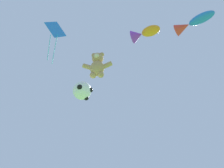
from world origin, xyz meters
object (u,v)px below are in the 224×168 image
fish_kite_tangerine (144,33)px  fish_kite_cobalt (192,23)px  teddy_bear_kite (97,65)px  soccer_ball_kite (82,91)px  diamond_kite (55,32)px

fish_kite_tangerine → fish_kite_cobalt: (2.14, -1.14, -0.85)m
teddy_bear_kite → soccer_ball_kite: bearing=-163.0°
fish_kite_tangerine → diamond_kite: (-5.17, 0.16, 1.07)m
soccer_ball_kite → diamond_kite: size_ratio=0.30×
teddy_bear_kite → fish_kite_cobalt: teddy_bear_kite is taller
fish_kite_tangerine → diamond_kite: 5.28m
soccer_ball_kite → teddy_bear_kite: bearing=17.0°
soccer_ball_kite → fish_kite_tangerine: bearing=-12.8°
teddy_bear_kite → fish_kite_cobalt: (4.83, -2.12, 0.26)m
fish_kite_cobalt → diamond_kite: diamond_kite is taller
fish_kite_cobalt → diamond_kite: size_ratio=0.53×
diamond_kite → fish_kite_cobalt: bearing=-10.1°
fish_kite_tangerine → fish_kite_cobalt: bearing=-28.1°
diamond_kite → teddy_bear_kite: bearing=18.2°
diamond_kite → soccer_ball_kite: bearing=18.7°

